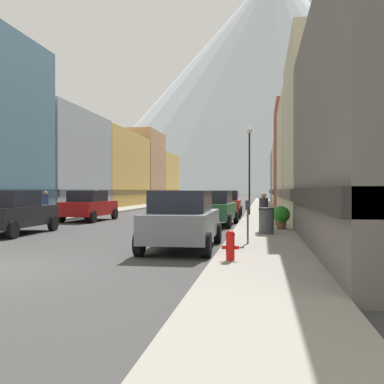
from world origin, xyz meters
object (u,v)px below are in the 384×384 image
(potted_plant_0, at_px, (281,216))
(streetlamp_right, at_px, (249,158))
(car_driving_0, at_px, (179,200))
(car_right_0, at_px, (182,220))
(car_right_1, at_px, (214,208))
(potted_plant_2, at_px, (279,217))
(parking_meter_near, at_px, (248,215))
(car_left_1, at_px, (89,206))
(pedestrian_2, at_px, (96,202))
(trash_bin_right, at_px, (266,221))
(car_right_2, at_px, (226,203))
(pedestrian_0, at_px, (264,213))
(potted_plant_1, at_px, (3,213))
(car_left_0, at_px, (13,212))
(pedestrian_1, at_px, (46,206))
(fire_hydrant_near, at_px, (230,244))

(potted_plant_0, distance_m, streetlamp_right, 11.59)
(car_driving_0, bearing_deg, car_right_0, -79.13)
(car_right_1, xyz_separation_m, potted_plant_2, (3.20, -1.15, -0.36))
(parking_meter_near, relative_size, potted_plant_0, 1.37)
(car_left_1, distance_m, streetlamp_right, 11.09)
(pedestrian_2, bearing_deg, car_driving_0, 63.33)
(trash_bin_right, distance_m, streetlamp_right, 13.57)
(car_right_1, height_order, car_driving_0, same)
(trash_bin_right, bearing_deg, parking_meter_near, -100.48)
(car_driving_0, distance_m, pedestrian_2, 10.36)
(car_right_2, xyz_separation_m, trash_bin_right, (2.55, -13.03, -0.26))
(car_right_2, height_order, pedestrian_0, car_right_2)
(car_left_1, relative_size, car_right_1, 1.00)
(car_right_1, bearing_deg, car_right_0, -89.98)
(parking_meter_near, relative_size, potted_plant_2, 1.82)
(pedestrian_2, bearing_deg, parking_meter_near, -56.83)
(potted_plant_1, bearing_deg, car_right_0, -35.97)
(car_left_1, xyz_separation_m, pedestrian_2, (-2.45, 7.45, 0.04))
(car_left_1, bearing_deg, car_right_2, 35.16)
(car_left_0, relative_size, parking_meter_near, 3.33)
(potted_plant_0, height_order, potted_plant_1, potted_plant_0)
(car_right_1, height_order, parking_meter_near, car_right_1)
(car_right_2, height_order, pedestrian_1, car_right_2)
(pedestrian_0, bearing_deg, car_right_2, 101.54)
(car_driving_0, height_order, streetlamp_right, streetlamp_right)
(pedestrian_1, bearing_deg, trash_bin_right, -29.52)
(pedestrian_0, relative_size, pedestrian_2, 0.91)
(car_right_0, distance_m, pedestrian_0, 5.37)
(potted_plant_2, height_order, pedestrian_1, pedestrian_1)
(car_left_1, height_order, potted_plant_2, car_left_1)
(streetlamp_right, bearing_deg, fire_hydrant_near, -89.71)
(car_right_2, bearing_deg, pedestrian_1, -149.62)
(car_left_0, distance_m, potted_plant_0, 11.09)
(fire_hydrant_near, distance_m, pedestrian_1, 18.06)
(car_left_1, relative_size, car_right_0, 1.01)
(car_left_1, height_order, trash_bin_right, car_left_1)
(car_left_0, height_order, car_right_2, same)
(potted_plant_1, bearing_deg, pedestrian_2, 86.11)
(potted_plant_1, relative_size, pedestrian_1, 0.54)
(trash_bin_right, bearing_deg, potted_plant_2, 81.40)
(potted_plant_0, bearing_deg, potted_plant_2, 90.00)
(pedestrian_0, distance_m, pedestrian_2, 18.84)
(car_left_1, height_order, parking_meter_near, car_left_1)
(car_right_1, xyz_separation_m, parking_meter_near, (1.95, -8.69, 0.11))
(potted_plant_2, bearing_deg, pedestrian_1, 167.91)
(car_right_1, bearing_deg, potted_plant_2, -19.79)
(car_left_1, bearing_deg, potted_plant_1, -131.69)
(car_left_1, bearing_deg, potted_plant_0, -27.17)
(car_right_2, bearing_deg, fire_hydrant_near, -85.20)
(car_driving_0, relative_size, potted_plant_1, 5.06)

